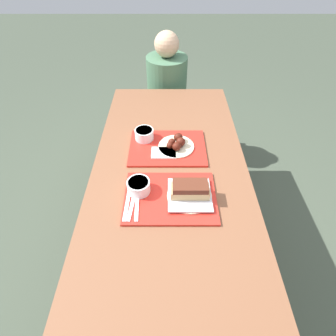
% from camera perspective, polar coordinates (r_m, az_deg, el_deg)
% --- Properties ---
extents(ground_plane, '(12.00, 12.00, 0.00)m').
position_cam_1_polar(ground_plane, '(1.93, 0.27, -17.21)').
color(ground_plane, '#424C3D').
extents(picnic_table, '(0.80, 1.76, 0.76)m').
position_cam_1_polar(picnic_table, '(1.38, 0.36, -4.02)').
color(picnic_table, brown).
rests_on(picnic_table, ground_plane).
extents(picnic_bench_far, '(0.76, 0.28, 0.43)m').
position_cam_1_polar(picnic_bench_far, '(2.42, 0.18, 10.83)').
color(picnic_bench_far, brown).
rests_on(picnic_bench_far, ground_plane).
extents(tray_near, '(0.42, 0.30, 0.01)m').
position_cam_1_polar(tray_near, '(1.20, 0.21, -6.38)').
color(tray_near, red).
rests_on(tray_near, picnic_table).
extents(tray_far, '(0.42, 0.30, 0.01)m').
position_cam_1_polar(tray_far, '(1.45, -0.17, 4.46)').
color(tray_far, red).
rests_on(tray_far, picnic_table).
extents(bowl_coleslaw_near, '(0.11, 0.11, 0.06)m').
position_cam_1_polar(bowl_coleslaw_near, '(1.20, -6.47, -3.91)').
color(bowl_coleslaw_near, white).
rests_on(bowl_coleslaw_near, tray_near).
extents(brisket_sandwich_plate, '(0.20, 0.20, 0.09)m').
position_cam_1_polar(brisket_sandwich_plate, '(1.18, 4.72, -5.17)').
color(brisket_sandwich_plate, beige).
rests_on(brisket_sandwich_plate, tray_near).
extents(plastic_fork_near, '(0.03, 0.17, 0.00)m').
position_cam_1_polar(plastic_fork_near, '(1.17, -7.91, -8.06)').
color(plastic_fork_near, white).
rests_on(plastic_fork_near, tray_near).
extents(plastic_knife_near, '(0.02, 0.17, 0.00)m').
position_cam_1_polar(plastic_knife_near, '(1.17, -6.83, -8.07)').
color(plastic_knife_near, white).
rests_on(plastic_knife_near, tray_near).
extents(plastic_spoon_near, '(0.02, 0.17, 0.00)m').
position_cam_1_polar(plastic_spoon_near, '(1.18, -8.98, -8.03)').
color(plastic_spoon_near, white).
rests_on(plastic_spoon_near, tray_near).
extents(bowl_coleslaw_far, '(0.11, 0.11, 0.06)m').
position_cam_1_polar(bowl_coleslaw_far, '(1.49, -5.25, 7.42)').
color(bowl_coleslaw_far, white).
rests_on(bowl_coleslaw_far, tray_far).
extents(wings_plate_far, '(0.20, 0.20, 0.06)m').
position_cam_1_polar(wings_plate_far, '(1.44, 1.81, 5.31)').
color(wings_plate_far, beige).
rests_on(wings_plate_far, tray_far).
extents(napkin_far, '(0.13, 0.09, 0.01)m').
position_cam_1_polar(napkin_far, '(1.40, -1.00, 3.32)').
color(napkin_far, white).
rests_on(napkin_far, tray_far).
extents(person_seated_across, '(0.32, 0.32, 0.66)m').
position_cam_1_polar(person_seated_across, '(2.25, -0.32, 18.25)').
color(person_seated_across, '#477051').
rests_on(person_seated_across, picnic_bench_far).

